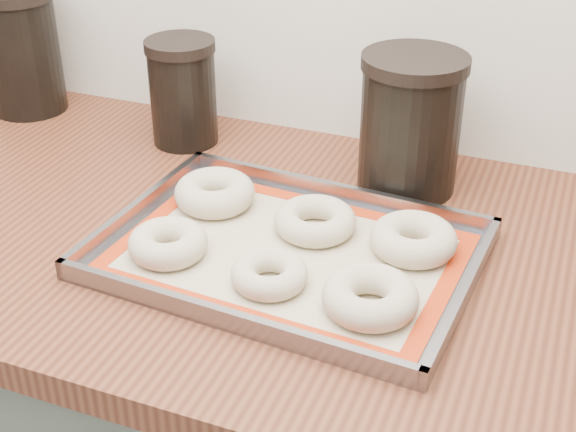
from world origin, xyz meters
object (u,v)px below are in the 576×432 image
at_px(bagel_back_right, 413,239).
at_px(canister_left, 22,51).
at_px(bagel_front_mid, 269,274).
at_px(canister_mid, 183,92).
at_px(bagel_front_left, 168,243).
at_px(bagel_back_left, 215,193).
at_px(canister_right, 410,123).
at_px(baking_tray, 288,252).
at_px(bagel_front_right, 370,297).
at_px(bagel_back_mid, 315,221).

bearing_deg(bagel_back_right, canister_left, 163.81).
bearing_deg(bagel_front_mid, canister_mid, 130.80).
relative_size(bagel_front_left, canister_mid, 0.59).
relative_size(bagel_back_left, canister_right, 0.56).
bearing_deg(canister_left, canister_right, -3.36).
distance_m(baking_tray, canister_left, 0.67).
xyz_separation_m(bagel_back_left, canister_left, (-0.46, 0.20, 0.08)).
xyz_separation_m(bagel_front_left, bagel_front_right, (0.27, -0.02, 0.00)).
relative_size(baking_tray, canister_mid, 2.85).
distance_m(bagel_front_left, bagel_back_left, 0.14).
xyz_separation_m(bagel_back_mid, bagel_back_right, (0.13, -0.00, 0.00)).
bearing_deg(bagel_back_right, canister_right, 106.99).
bearing_deg(bagel_front_right, canister_right, 96.82).
height_order(baking_tray, bagel_back_mid, bagel_back_mid).
distance_m(bagel_front_right, bagel_back_left, 0.31).
bearing_deg(baking_tray, canister_right, 68.92).
relative_size(bagel_front_left, bagel_front_right, 0.91).
height_order(bagel_back_mid, canister_mid, canister_mid).
distance_m(bagel_front_right, canister_mid, 0.53).
bearing_deg(canister_right, bagel_back_mid, -114.10).
relative_size(baking_tray, bagel_front_mid, 5.24).
bearing_deg(bagel_back_right, bagel_back_mid, 179.70).
distance_m(bagel_front_left, bagel_back_right, 0.31).
height_order(bagel_back_mid, bagel_back_right, bagel_back_right).
bearing_deg(baking_tray, bagel_front_mid, -86.69).
relative_size(bagel_front_right, canister_left, 0.52).
relative_size(bagel_front_right, canister_right, 0.55).
relative_size(baking_tray, bagel_front_left, 4.83).
bearing_deg(bagel_front_mid, canister_right, 74.15).
bearing_deg(bagel_back_left, canister_right, 34.51).
relative_size(bagel_front_left, bagel_back_mid, 0.92).
xyz_separation_m(bagel_front_mid, bagel_back_mid, (0.01, 0.13, 0.00)).
bearing_deg(bagel_back_left, bagel_front_left, -89.58).
bearing_deg(bagel_back_left, baking_tray, -29.26).
distance_m(bagel_front_left, bagel_front_right, 0.27).
xyz_separation_m(bagel_front_mid, canister_mid, (-0.28, 0.33, 0.07)).
bearing_deg(bagel_back_right, bagel_front_right, -96.79).
bearing_deg(bagel_back_right, canister_mid, 155.14).
bearing_deg(canister_left, canister_mid, -3.37).
relative_size(bagel_front_mid, bagel_back_mid, 0.85).
relative_size(baking_tray, canister_right, 2.42).
bearing_deg(bagel_front_right, baking_tray, 149.92).
distance_m(bagel_front_right, canister_right, 0.32).
height_order(bagel_back_right, canister_right, canister_right).
bearing_deg(bagel_front_mid, bagel_front_right, -1.89).
height_order(bagel_back_mid, canister_left, canister_left).
distance_m(bagel_front_mid, canister_left, 0.70).
bearing_deg(bagel_front_mid, baking_tray, 93.31).
relative_size(canister_mid, canister_right, 0.85).
bearing_deg(bagel_front_right, canister_mid, 140.80).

